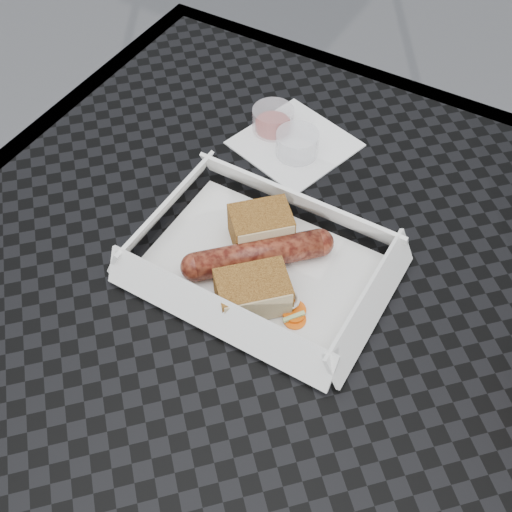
{
  "coord_description": "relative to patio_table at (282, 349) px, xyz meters",
  "views": [
    {
      "loc": [
        0.15,
        -0.31,
        1.26
      ],
      "look_at": [
        -0.04,
        0.02,
        0.78
      ],
      "focal_mm": 45.0,
      "sensor_mm": 36.0,
      "label": 1
    }
  ],
  "objects": [
    {
      "name": "condiment_cup_sauce",
      "position": [
        -0.14,
        0.22,
        0.09
      ],
      "size": [
        0.05,
        0.05,
        0.03
      ],
      "primitive_type": "cylinder",
      "color": "maroon",
      "rests_on": "patio_table"
    },
    {
      "name": "bread_far",
      "position": [
        -0.03,
        -0.01,
        0.1
      ],
      "size": [
        0.08,
        0.08,
        0.03
      ],
      "primitive_type": "cube",
      "rotation": [
        0.0,
        0.0,
        0.77
      ],
      "color": "brown",
      "rests_on": "food_tray"
    },
    {
      "name": "veg_garnish",
      "position": [
        0.0,
        -0.0,
        0.08
      ],
      "size": [
        0.03,
        0.03,
        0.0
      ],
      "color": "#F25B0A",
      "rests_on": "food_tray"
    },
    {
      "name": "patio_table",
      "position": [
        0.0,
        0.0,
        0.0
      ],
      "size": [
        0.8,
        0.8,
        0.74
      ],
      "color": "black",
      "rests_on": "ground"
    },
    {
      "name": "bratwurst",
      "position": [
        -0.05,
        0.03,
        0.09
      ],
      "size": [
        0.12,
        0.12,
        0.03
      ],
      "rotation": [
        0.0,
        0.0,
        0.77
      ],
      "color": "maroon",
      "rests_on": "food_tray"
    },
    {
      "name": "bread_near",
      "position": [
        -0.06,
        0.06,
        0.1
      ],
      "size": [
        0.07,
        0.07,
        0.04
      ],
      "primitive_type": "cube",
      "rotation": [
        0.0,
        0.0,
        0.77
      ],
      "color": "brown",
      "rests_on": "food_tray"
    },
    {
      "name": "napkin",
      "position": [
        -0.1,
        0.21,
        0.08
      ],
      "size": [
        0.15,
        0.15,
        0.0
      ],
      "primitive_type": "cube",
      "rotation": [
        0.0,
        0.0,
        -0.28
      ],
      "color": "white",
      "rests_on": "patio_table"
    },
    {
      "name": "condiment_cup_empty",
      "position": [
        -0.09,
        0.2,
        0.09
      ],
      "size": [
        0.05,
        0.05,
        0.03
      ],
      "primitive_type": "cylinder",
      "color": "silver",
      "rests_on": "patio_table"
    },
    {
      "name": "food_tray",
      "position": [
        -0.04,
        0.03,
        0.08
      ],
      "size": [
        0.22,
        0.15,
        0.0
      ],
      "primitive_type": "cube",
      "color": "white",
      "rests_on": "patio_table"
    }
  ]
}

